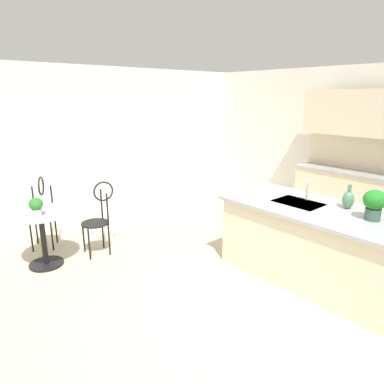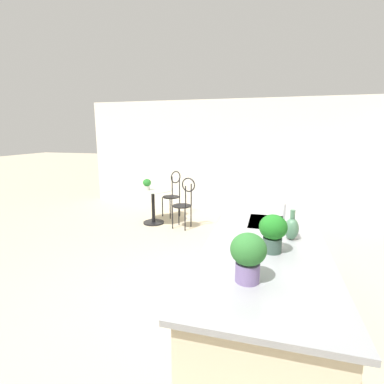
{
  "view_description": "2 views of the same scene",
  "coord_description": "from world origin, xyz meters",
  "px_view_note": "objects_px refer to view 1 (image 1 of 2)",
  "views": [
    {
      "loc": [
        1.94,
        -2.78,
        2.2
      ],
      "look_at": [
        -0.79,
        -0.4,
        1.17
      ],
      "focal_mm": 32.42,
      "sensor_mm": 36.0,
      "label": 1
    },
    {
      "loc": [
        2.98,
        0.86,
        1.92
      ],
      "look_at": [
        -1.64,
        -0.41,
        0.91
      ],
      "focal_mm": 26.93,
      "sensor_mm": 36.0,
      "label": 2
    }
  ],
  "objects_px": {
    "chair_near_window": "(42,209)",
    "chair_by_island": "(99,215)",
    "bistro_table": "(43,234)",
    "vase_on_counter": "(348,199)",
    "potted_plant_on_table": "(36,206)",
    "potted_plant_counter_near": "(374,203)"
  },
  "relations": [
    {
      "from": "chair_near_window",
      "to": "chair_by_island",
      "type": "bearing_deg",
      "value": 33.55
    },
    {
      "from": "bistro_table",
      "to": "vase_on_counter",
      "type": "distance_m",
      "value": 3.81
    },
    {
      "from": "potted_plant_on_table",
      "to": "potted_plant_counter_near",
      "type": "height_order",
      "value": "potted_plant_counter_near"
    },
    {
      "from": "bistro_table",
      "to": "potted_plant_on_table",
      "type": "relative_size",
      "value": 3.4
    },
    {
      "from": "chair_by_island",
      "to": "vase_on_counter",
      "type": "relative_size",
      "value": 3.62
    },
    {
      "from": "chair_by_island",
      "to": "potted_plant_counter_near",
      "type": "distance_m",
      "value": 3.44
    },
    {
      "from": "chair_near_window",
      "to": "chair_by_island",
      "type": "relative_size",
      "value": 1.0
    },
    {
      "from": "bistro_table",
      "to": "potted_plant_on_table",
      "type": "xyz_separation_m",
      "value": [
        0.12,
        -0.07,
        0.43
      ]
    },
    {
      "from": "vase_on_counter",
      "to": "chair_near_window",
      "type": "bearing_deg",
      "value": -145.08
    },
    {
      "from": "chair_by_island",
      "to": "potted_plant_counter_near",
      "type": "relative_size",
      "value": 3.2
    },
    {
      "from": "bistro_table",
      "to": "vase_on_counter",
      "type": "xyz_separation_m",
      "value": [
        2.74,
        2.58,
        0.58
      ]
    },
    {
      "from": "bistro_table",
      "to": "vase_on_counter",
      "type": "bearing_deg",
      "value": 43.25
    },
    {
      "from": "bistro_table",
      "to": "chair_by_island",
      "type": "relative_size",
      "value": 0.77
    },
    {
      "from": "potted_plant_counter_near",
      "to": "vase_on_counter",
      "type": "relative_size",
      "value": 1.13
    },
    {
      "from": "chair_near_window",
      "to": "potted_plant_counter_near",
      "type": "height_order",
      "value": "potted_plant_counter_near"
    },
    {
      "from": "bistro_table",
      "to": "potted_plant_counter_near",
      "type": "bearing_deg",
      "value": 37.88
    },
    {
      "from": "bistro_table",
      "to": "chair_near_window",
      "type": "height_order",
      "value": "chair_near_window"
    },
    {
      "from": "potted_plant_counter_near",
      "to": "chair_near_window",
      "type": "bearing_deg",
      "value": -149.63
    },
    {
      "from": "chair_near_window",
      "to": "potted_plant_counter_near",
      "type": "xyz_separation_m",
      "value": [
        3.73,
        2.19,
        0.53
      ]
    },
    {
      "from": "chair_near_window",
      "to": "potted_plant_on_table",
      "type": "xyz_separation_m",
      "value": [
        0.76,
        -0.29,
        0.3
      ]
    },
    {
      "from": "potted_plant_on_table",
      "to": "potted_plant_counter_near",
      "type": "distance_m",
      "value": 3.88
    },
    {
      "from": "chair_near_window",
      "to": "potted_plant_on_table",
      "type": "bearing_deg",
      "value": -21.07
    }
  ]
}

